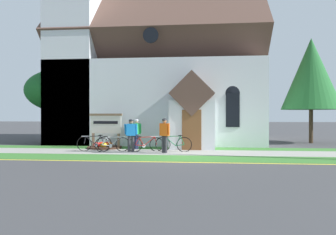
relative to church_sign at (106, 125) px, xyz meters
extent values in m
plane|color=#3D3D3F|center=(4.43, 0.70, -1.27)|extent=(140.00, 140.00, 0.00)
cube|color=#99968E|center=(2.37, -1.74, -1.26)|extent=(32.00, 2.26, 0.01)
cube|color=#38722D|center=(2.37, -3.84, -1.26)|extent=(32.00, 1.95, 0.01)
cube|color=#38722D|center=(2.37, 0.16, -1.26)|extent=(24.00, 1.53, 0.01)
cube|color=yellow|center=(2.37, -4.96, -1.26)|extent=(28.00, 0.16, 0.01)
cube|color=silver|center=(2.37, 5.72, 1.30)|extent=(13.24, 9.59, 5.13)
cube|color=brown|center=(2.37, 5.72, 5.67)|extent=(13.74, 9.77, 9.77)
cube|color=silver|center=(-2.75, 2.41, 4.81)|extent=(2.99, 2.99, 12.15)
cube|color=silver|center=(4.76, 0.12, 0.03)|extent=(2.40, 1.60, 2.60)
cube|color=brown|center=(4.76, 0.12, 1.68)|extent=(2.40, 1.80, 2.40)
cube|color=brown|center=(4.76, -0.70, -0.22)|extent=(1.00, 0.06, 2.10)
cube|color=black|center=(7.01, 0.89, 0.83)|extent=(0.76, 0.06, 1.90)
cone|color=black|center=(7.01, 0.89, 1.78)|extent=(0.80, 0.06, 0.80)
cylinder|color=black|center=(2.37, 0.89, 5.13)|extent=(0.90, 0.06, 0.90)
cube|color=#7F6047|center=(-0.74, 0.06, -0.86)|extent=(0.12, 0.12, 0.81)
cube|color=#7F6047|center=(0.74, -0.06, -0.86)|extent=(0.12, 0.12, 0.81)
cube|color=silver|center=(0.00, 0.00, 0.03)|extent=(1.76, 0.21, 0.98)
cube|color=#7F6047|center=(0.00, 0.00, 0.58)|extent=(1.89, 0.26, 0.12)
cube|color=black|center=(0.00, -0.04, 0.15)|extent=(1.41, 0.12, 0.16)
cylinder|color=#382319|center=(0.00, -0.23, -1.22)|extent=(1.88, 1.88, 0.10)
ellipsoid|color=orange|center=(0.26, -0.17, -1.05)|extent=(0.36, 0.36, 0.24)
ellipsoid|color=red|center=(0.08, 0.12, -1.05)|extent=(0.36, 0.36, 0.24)
ellipsoid|color=red|center=(-0.23, -0.07, -1.05)|extent=(0.36, 0.36, 0.24)
ellipsoid|color=red|center=(-0.40, -0.37, -1.05)|extent=(0.36, 0.36, 0.24)
ellipsoid|color=gold|center=(0.04, -0.54, -1.05)|extent=(0.36, 0.36, 0.24)
torus|color=black|center=(0.37, -1.85, -0.92)|extent=(0.69, 0.28, 0.72)
torus|color=black|center=(1.32, -1.51, -0.92)|extent=(0.69, 0.28, 0.72)
cylinder|color=#B7B7BC|center=(1.00, -1.63, -0.77)|extent=(0.53, 0.22, 0.44)
cylinder|color=#B7B7BC|center=(0.89, -1.66, -0.55)|extent=(0.71, 0.29, 0.05)
cylinder|color=#B7B7BC|center=(0.65, -1.75, -0.76)|extent=(0.25, 0.12, 0.45)
cylinder|color=#B7B7BC|center=(0.56, -1.78, -0.95)|extent=(0.40, 0.17, 0.09)
cylinder|color=#B7B7BC|center=(0.46, -1.82, -0.73)|extent=(0.21, 0.11, 0.40)
cylinder|color=#B7B7BC|center=(1.28, -1.52, -0.74)|extent=(0.12, 0.07, 0.37)
ellipsoid|color=black|center=(0.54, -1.79, -0.51)|extent=(0.25, 0.16, 0.05)
cylinder|color=silver|center=(1.24, -1.54, -0.54)|extent=(0.42, 0.18, 0.03)
cylinder|color=silver|center=(0.75, -1.72, -0.98)|extent=(0.18, 0.08, 0.18)
torus|color=black|center=(0.35, -1.44, -0.91)|extent=(0.75, 0.13, 0.75)
torus|color=black|center=(-0.65, -1.57, -0.91)|extent=(0.75, 0.13, 0.75)
cylinder|color=black|center=(-0.31, -1.53, -0.75)|extent=(0.55, 0.11, 0.45)
cylinder|color=black|center=(-0.20, -1.51, -0.52)|extent=(0.75, 0.13, 0.07)
cylinder|color=black|center=(0.06, -1.48, -0.73)|extent=(0.26, 0.07, 0.48)
cylinder|color=black|center=(0.15, -1.47, -0.94)|extent=(0.41, 0.09, 0.09)
cylinder|color=black|center=(0.26, -1.45, -0.71)|extent=(0.22, 0.06, 0.42)
cylinder|color=black|center=(-0.61, -1.57, -0.73)|extent=(0.12, 0.05, 0.38)
ellipsoid|color=black|center=(0.17, -1.46, -0.47)|extent=(0.25, 0.11, 0.05)
cylinder|color=silver|center=(-0.57, -1.56, -0.52)|extent=(0.44, 0.09, 0.03)
cylinder|color=silver|center=(-0.05, -1.49, -0.96)|extent=(0.18, 0.04, 0.18)
torus|color=black|center=(4.41, -1.45, -0.91)|extent=(0.75, 0.04, 0.75)
torus|color=black|center=(3.35, -1.46, -0.91)|extent=(0.75, 0.04, 0.75)
cylinder|color=#19723F|center=(3.71, -1.46, -0.74)|extent=(0.58, 0.04, 0.48)
cylinder|color=#19723F|center=(3.83, -1.46, -0.50)|extent=(0.79, 0.04, 0.06)
cylinder|color=#19723F|center=(4.10, -1.46, -0.72)|extent=(0.27, 0.04, 0.49)
cylinder|color=#19723F|center=(4.20, -1.46, -0.93)|extent=(0.43, 0.04, 0.09)
cylinder|color=#19723F|center=(4.32, -1.45, -0.70)|extent=(0.22, 0.04, 0.44)
cylinder|color=#19723F|center=(3.39, -1.46, -0.71)|extent=(0.12, 0.04, 0.40)
ellipsoid|color=black|center=(4.22, -1.46, -0.46)|extent=(0.24, 0.08, 0.05)
cylinder|color=silver|center=(3.43, -1.46, -0.49)|extent=(0.44, 0.03, 0.03)
cylinder|color=silver|center=(3.99, -1.46, -0.96)|extent=(0.18, 0.02, 0.18)
torus|color=black|center=(1.99, -1.63, -0.93)|extent=(0.69, 0.24, 0.71)
torus|color=black|center=(3.01, -1.33, -0.93)|extent=(0.69, 0.24, 0.71)
cylinder|color=#A51E19|center=(2.66, -1.43, -0.76)|extent=(0.57, 0.20, 0.46)
cylinder|color=#A51E19|center=(2.55, -1.46, -0.55)|extent=(0.77, 0.26, 0.05)
cylinder|color=#A51E19|center=(2.28, -1.54, -0.77)|extent=(0.27, 0.11, 0.44)
cylinder|color=#A51E19|center=(2.19, -1.57, -0.95)|extent=(0.43, 0.16, 0.09)
cylinder|color=#A51E19|center=(2.08, -1.61, -0.74)|extent=(0.23, 0.10, 0.39)
cylinder|color=#A51E19|center=(2.97, -1.34, -0.73)|extent=(0.13, 0.07, 0.39)
ellipsoid|color=black|center=(2.17, -1.58, -0.52)|extent=(0.25, 0.15, 0.05)
cylinder|color=silver|center=(2.93, -1.35, -0.52)|extent=(0.43, 0.15, 0.03)
cylinder|color=silver|center=(2.40, -1.51, -0.98)|extent=(0.18, 0.07, 0.18)
cylinder|color=#191E38|center=(1.79, -0.53, -0.87)|extent=(0.15, 0.15, 0.79)
cylinder|color=#191E38|center=(1.85, -0.44, -0.87)|extent=(0.15, 0.15, 0.79)
cube|color=green|center=(1.82, -0.49, -0.18)|extent=(0.40, 0.49, 0.58)
sphere|color=tan|center=(1.82, -0.49, 0.21)|extent=(0.21, 0.21, 0.21)
ellipsoid|color=silver|center=(1.82, -0.49, 0.27)|extent=(0.33, 0.32, 0.14)
cylinder|color=green|center=(1.65, -0.70, -0.15)|extent=(0.09, 0.09, 0.52)
cylinder|color=green|center=(1.99, -0.27, -0.15)|extent=(0.09, 0.18, 0.53)
cylinder|color=#2D2D33|center=(1.88, -1.73, -0.87)|extent=(0.15, 0.15, 0.80)
cylinder|color=#2D2D33|center=(1.71, -1.76, -0.87)|extent=(0.15, 0.15, 0.80)
cube|color=blue|center=(1.80, -1.74, -0.17)|extent=(0.48, 0.27, 0.58)
sphere|color=#936B51|center=(1.80, -1.74, 0.22)|extent=(0.21, 0.21, 0.21)
ellipsoid|color=black|center=(1.80, -1.74, 0.28)|extent=(0.26, 0.29, 0.14)
cylinder|color=blue|center=(2.07, -1.74, -0.14)|extent=(0.09, 0.13, 0.53)
cylinder|color=blue|center=(1.52, -1.75, -0.14)|extent=(0.09, 0.23, 0.53)
cylinder|color=#2D2D33|center=(3.43, -1.98, -0.85)|extent=(0.15, 0.15, 0.82)
cylinder|color=#2D2D33|center=(3.56, -2.06, -0.85)|extent=(0.15, 0.15, 0.82)
cube|color=#E55914|center=(3.49, -2.02, -0.14)|extent=(0.50, 0.41, 0.60)
sphere|color=#936B51|center=(3.49, -2.02, 0.26)|extent=(0.21, 0.21, 0.21)
ellipsoid|color=black|center=(3.49, -2.02, 0.32)|extent=(0.33, 0.34, 0.15)
cylinder|color=#E55914|center=(3.27, -1.84, -0.11)|extent=(0.09, 0.19, 0.55)
cylinder|color=#E55914|center=(3.71, -2.20, -0.11)|extent=(0.09, 0.14, 0.55)
cylinder|color=#3D2D1E|center=(12.37, 4.31, -0.17)|extent=(0.25, 0.25, 2.18)
cone|color=#23662D|center=(12.37, 4.31, 3.24)|extent=(3.74, 3.74, 4.64)
cylinder|color=#4C3823|center=(-4.01, 3.53, -0.33)|extent=(0.36, 0.36, 1.87)
ellipsoid|color=#195623|center=(-4.01, 3.53, 2.19)|extent=(4.92, 4.92, 2.89)
camera|label=1|loc=(5.17, -17.16, 0.54)|focal=34.03mm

